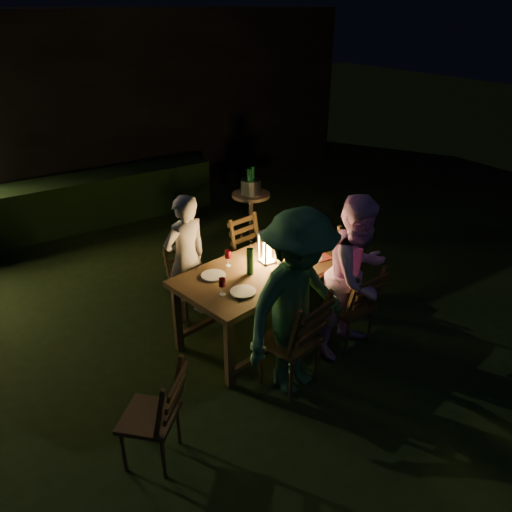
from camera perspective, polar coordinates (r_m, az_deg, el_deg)
garden_envelope at (r=10.72m, az=-20.95°, el=16.18°), size 40.00×40.00×3.20m
dining_table at (r=5.28m, az=1.28°, el=-1.87°), size 2.12×1.33×0.82m
chair_near_left at (r=4.79m, az=4.06°, el=-11.24°), size 0.59×0.62×1.07m
chair_near_right at (r=5.39m, az=10.51°, el=-7.14°), size 0.49×0.52×1.00m
chair_far_left at (r=5.77m, az=-7.38°, el=-4.74°), size 0.43×0.46×0.91m
chair_far_right at (r=6.31m, az=-0.21°, el=-1.31°), size 0.50×0.53×0.97m
chair_end at (r=6.31m, az=9.11°, el=-1.37°), size 0.56×0.52×1.08m
chair_spare at (r=4.23m, az=-11.69°, el=-18.98°), size 0.61×0.61×0.94m
person_house_side at (r=5.57m, az=-8.01°, el=-0.35°), size 0.61×0.46×1.51m
person_opp_right at (r=5.09m, az=11.48°, el=-2.25°), size 0.93×0.79×1.70m
person_opp_left at (r=4.43m, az=4.75°, el=-5.62°), size 1.28×0.88×1.81m
lantern at (r=5.23m, az=1.30°, el=0.79°), size 0.16×0.16×0.35m
plate_far_left at (r=5.06m, az=-4.89°, el=-2.22°), size 0.25×0.25×0.01m
plate_near_left at (r=4.77m, az=-1.50°, el=-4.08°), size 0.25×0.25×0.01m
plate_far_right at (r=5.66m, az=2.91°, el=1.22°), size 0.25×0.25×0.01m
plate_near_right at (r=5.41m, az=6.31°, el=-0.24°), size 0.25×0.25×0.01m
wineglass_a at (r=5.20m, az=-3.23°, el=-0.28°), size 0.06×0.06×0.18m
wineglass_b at (r=4.69m, az=-3.87°, el=-3.52°), size 0.06×0.06×0.18m
wineglass_c at (r=5.23m, az=5.79°, el=-0.20°), size 0.06×0.06×0.18m
wineglass_d at (r=5.72m, az=4.39°, el=2.34°), size 0.06×0.06×0.18m
wineglass_e at (r=4.95m, az=2.95°, el=-1.75°), size 0.06×0.06×0.18m
bottle_table at (r=5.02m, az=-0.71°, el=-0.62°), size 0.07×0.07×0.28m
napkin_left at (r=4.95m, az=2.70°, el=-2.86°), size 0.18×0.14×0.01m
napkin_right at (r=5.43m, az=7.63°, el=-0.20°), size 0.18×0.14×0.01m
phone at (r=4.68m, az=-1.46°, el=-4.79°), size 0.14×0.07×0.01m
side_table at (r=7.46m, az=-0.58°, el=6.48°), size 0.57×0.57×0.76m
ice_bucket at (r=7.39m, az=-0.58°, el=7.94°), size 0.30×0.30×0.22m
bottle_bucket_a at (r=7.32m, az=-0.75°, el=8.15°), size 0.07×0.07×0.32m
bottle_bucket_b at (r=7.43m, az=-0.43°, el=8.45°), size 0.07×0.07×0.32m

